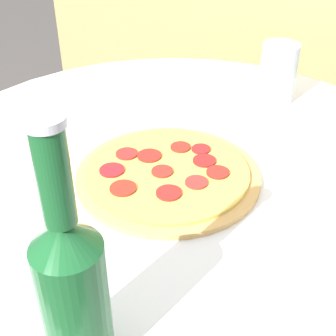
% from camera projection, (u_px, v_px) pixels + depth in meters
% --- Properties ---
extents(table, '(0.99, 0.99, 0.69)m').
position_uv_depth(table, '(176.00, 227.00, 0.93)').
color(table, silver).
rests_on(table, ground_plane).
extents(fence_panel, '(1.57, 0.04, 1.55)m').
position_uv_depth(fence_panel, '(276.00, 1.00, 1.39)').
color(fence_panel, tan).
rests_on(fence_panel, ground_plane).
extents(pizza, '(0.31, 0.31, 0.02)m').
position_uv_depth(pizza, '(168.00, 174.00, 0.79)').
color(pizza, tan).
rests_on(pizza, table).
extents(beer_bottle, '(0.07, 0.07, 0.30)m').
position_uv_depth(beer_bottle, '(73.00, 287.00, 0.45)').
color(beer_bottle, '#195628').
rests_on(beer_bottle, table).
extents(drinking_glass, '(0.08, 0.08, 0.13)m').
position_uv_depth(drinking_glass, '(278.00, 73.00, 1.01)').
color(drinking_glass, silver).
rests_on(drinking_glass, table).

